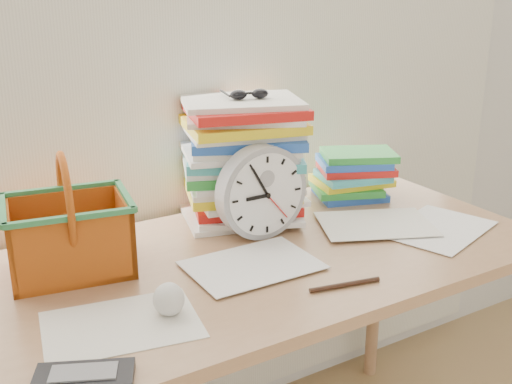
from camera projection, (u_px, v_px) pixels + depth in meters
curtain at (188, 10)px, 1.68m from camera, size 2.40×0.01×2.50m
desk at (264, 281)px, 1.58m from camera, size 1.40×0.70×0.75m
paper_stack at (243, 160)px, 1.72m from camera, size 0.40×0.37×0.33m
clock at (261, 192)px, 1.61m from camera, size 0.24×0.05×0.24m
sunglasses at (249, 94)px, 1.66m from camera, size 0.14×0.13×0.03m
book_stack at (352, 174)px, 1.91m from camera, size 0.29×0.26×0.14m
basket at (67, 215)px, 1.42m from camera, size 0.30×0.25×0.27m
crumpled_ball at (168, 299)px, 1.27m from camera, size 0.07×0.07×0.07m
pen at (345, 285)px, 1.38m from camera, size 0.16×0.04×0.01m
calculator at (84, 377)px, 1.06m from camera, size 0.18×0.14×0.02m
scattered_papers at (264, 251)px, 1.55m from camera, size 1.26×0.42×0.02m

